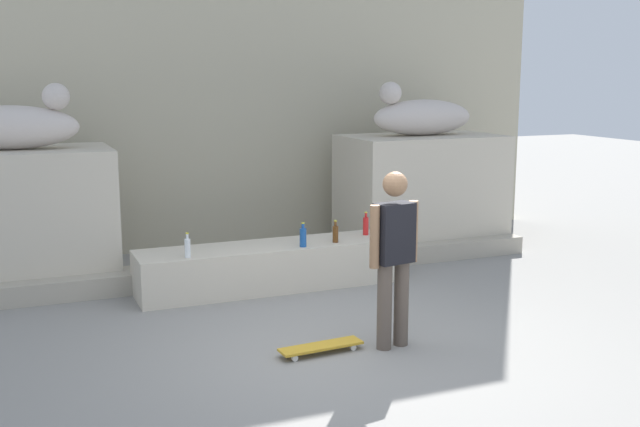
{
  "coord_description": "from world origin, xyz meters",
  "views": [
    {
      "loc": [
        -2.84,
        -6.1,
        2.53
      ],
      "look_at": [
        0.17,
        1.1,
        1.1
      ],
      "focal_mm": 42.41,
      "sensor_mm": 36.0,
      "label": 1
    }
  ],
  "objects": [
    {
      "name": "bottle_red",
      "position": [
        1.32,
        2.36,
        0.65
      ],
      "size": [
        0.07,
        0.07,
        0.3
      ],
      "color": "red",
      "rests_on": "ledge_block"
    },
    {
      "name": "statue_reclining_left",
      "position": [
        -2.75,
        3.5,
        1.95
      ],
      "size": [
        1.66,
        0.78,
        0.78
      ],
      "rotation": [
        0.0,
        0.0,
        -0.14
      ],
      "color": "beige",
      "rests_on": "pedestal_left"
    },
    {
      "name": "ground_plane",
      "position": [
        0.0,
        0.0,
        0.0
      ],
      "size": [
        40.0,
        40.0,
        0.0
      ],
      "primitive_type": "plane",
      "color": "gray"
    },
    {
      "name": "stair_step",
      "position": [
        0.0,
        2.81,
        0.12
      ],
      "size": [
        7.87,
        0.5,
        0.24
      ],
      "primitive_type": "cube",
      "color": "#A9A08F",
      "rests_on": "ground_plane"
    },
    {
      "name": "ledge_block",
      "position": [
        0.0,
        2.28,
        0.26
      ],
      "size": [
        3.18,
        0.76,
        0.53
      ],
      "primitive_type": "cube",
      "color": "beige",
      "rests_on": "ground_plane"
    },
    {
      "name": "bottle_clear",
      "position": [
        -1.04,
        2.03,
        0.64
      ],
      "size": [
        0.07,
        0.07,
        0.28
      ],
      "color": "silver",
      "rests_on": "ledge_block"
    },
    {
      "name": "facade_wall",
      "position": [
        0.0,
        5.03,
        3.2
      ],
      "size": [
        10.82,
        0.6,
        6.41
      ],
      "primitive_type": "cube",
      "color": "#B8AF94",
      "rests_on": "ground_plane"
    },
    {
      "name": "bottle_brown",
      "position": [
        0.79,
        2.11,
        0.64
      ],
      "size": [
        0.07,
        0.07,
        0.27
      ],
      "color": "#593314",
      "rests_on": "ledge_block"
    },
    {
      "name": "pedestal_right",
      "position": [
        2.79,
        3.51,
        0.83
      ],
      "size": [
        2.29,
        1.36,
        1.67
      ],
      "primitive_type": "cube",
      "color": "beige",
      "rests_on": "ground_plane"
    },
    {
      "name": "bottle_blue",
      "position": [
        0.34,
        2.04,
        0.65
      ],
      "size": [
        0.08,
        0.08,
        0.29
      ],
      "color": "#194C99",
      "rests_on": "ledge_block"
    },
    {
      "name": "pedestal_left",
      "position": [
        -2.79,
        3.51,
        0.83
      ],
      "size": [
        2.29,
        1.36,
        1.67
      ],
      "primitive_type": "cube",
      "color": "beige",
      "rests_on": "ground_plane"
    },
    {
      "name": "skateboard",
      "position": [
        -0.28,
        0.02,
        0.06
      ],
      "size": [
        0.81,
        0.26,
        0.08
      ],
      "rotation": [
        0.0,
        0.0,
        3.21
      ],
      "color": "gold",
      "rests_on": "ground_plane"
    },
    {
      "name": "statue_reclining_right",
      "position": [
        2.75,
        3.51,
        1.95
      ],
      "size": [
        1.62,
        0.62,
        0.78
      ],
      "rotation": [
        0.0,
        0.0,
        3.18
      ],
      "color": "beige",
      "rests_on": "pedestal_right"
    },
    {
      "name": "skater",
      "position": [
        0.41,
        -0.08,
        0.92
      ],
      "size": [
        0.53,
        0.26,
        1.67
      ],
      "rotation": [
        0.0,
        0.0,
        3.32
      ],
      "color": "brown",
      "rests_on": "ground_plane"
    }
  ]
}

